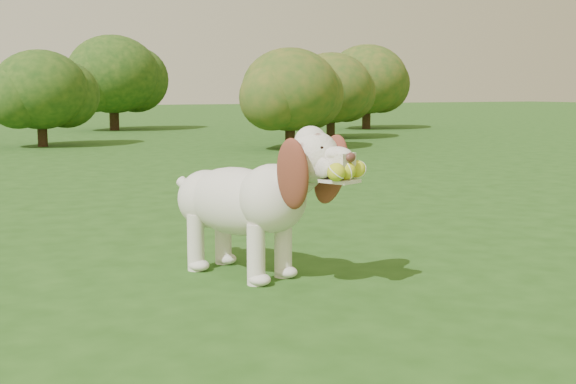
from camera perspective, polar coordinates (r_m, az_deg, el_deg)
name	(u,v)px	position (r m, az deg, el deg)	size (l,w,h in m)	color
ground	(404,285)	(3.22, 9.14, -7.26)	(80.00, 80.00, 0.00)	#1F4513
dog	(252,196)	(3.25, -2.87, -0.32)	(0.64, 1.03, 0.70)	silver
shrub_f	(367,79)	(16.12, 6.25, 8.84)	(1.78, 1.78, 1.85)	#382314
shrub_b	(40,90)	(11.54, -18.98, 7.65)	(1.40, 1.40, 1.45)	#382314
shrub_i	(113,74)	(15.91, -13.68, 9.02)	(1.94, 1.94, 2.01)	#382314
shrub_c	(290,90)	(10.45, 0.17, 8.09)	(1.40, 1.40, 1.45)	#382314
shrub_d	(331,88)	(12.82, 3.42, 8.20)	(1.45, 1.45, 1.51)	#382314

